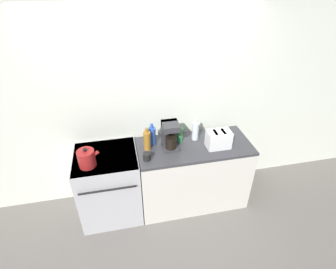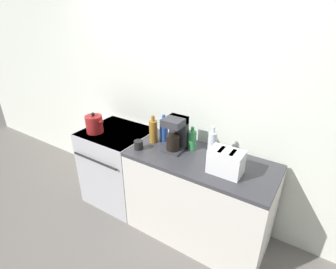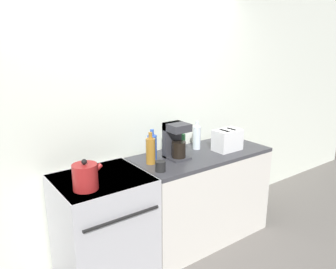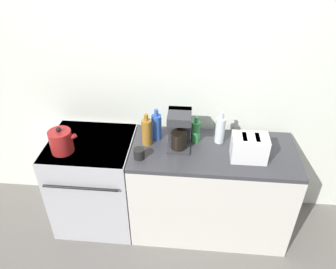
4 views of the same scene
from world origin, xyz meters
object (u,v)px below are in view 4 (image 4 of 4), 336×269
bottle_blue (157,127)px  cup_black (139,154)px  toaster (249,148)px  stove (96,181)px  coffee_maker (179,129)px  bottle_amber (147,132)px  bottle_clear (220,130)px  kettle (61,141)px  bottle_green (196,131)px

bottle_blue → cup_black: size_ratio=3.25×
toaster → bottle_blue: bottle_blue is taller
stove → coffee_maker: (0.78, 0.02, 0.63)m
stove → toaster: size_ratio=3.27×
coffee_maker → stove: bearing=-178.2°
stove → bottle_amber: size_ratio=3.17×
cup_black → stove: bearing=159.7°
stove → toaster: bearing=-4.2°
coffee_maker → bottle_clear: size_ratio=1.16×
bottle_clear → bottle_blue: bearing=179.9°
bottle_clear → cup_black: bearing=-156.1°
kettle → bottle_amber: bottle_amber is taller
stove → coffee_maker: size_ratio=2.74×
kettle → stove: bearing=37.6°
toaster → kettle: bearing=-178.5°
bottle_clear → bottle_amber: bearing=-172.2°
kettle → bottle_blue: 0.80m
toaster → coffee_maker: bearing=167.7°
cup_black → kettle: bearing=177.0°
stove → bottle_clear: bottle_clear is taller
bottle_blue → bottle_amber: 0.12m
bottle_clear → bottle_blue: bottle_clear is taller
kettle → bottle_clear: bottle_clear is taller
kettle → toaster: size_ratio=0.83×
stove → bottle_blue: size_ratio=3.21×
kettle → bottle_clear: bearing=11.1°
bottle_green → cup_black: bearing=-147.9°
coffee_maker → bottle_blue: size_ratio=1.17×
stove → bottle_blue: (0.58, 0.12, 0.57)m
kettle → bottle_amber: 0.71m
bottle_clear → cup_black: 0.72m
coffee_maker → bottle_blue: (-0.20, 0.09, -0.05)m
stove → cup_black: size_ratio=10.43×
bottle_blue → cup_black: (-0.11, -0.29, -0.08)m
toaster → bottle_blue: bearing=164.2°
kettle → bottle_green: (1.10, 0.25, 0.00)m
cup_black → bottle_green: bearing=32.1°
kettle → bottle_blue: bottle_blue is taller
stove → bottle_green: 1.07m
kettle → toaster: (1.52, 0.04, 0.01)m
toaster → bottle_clear: size_ratio=0.97×
bottle_clear → bottle_blue: 0.54m
bottle_clear → bottle_green: (-0.21, -0.01, -0.02)m
kettle → cup_black: bearing=-3.0°
coffee_maker → bottle_green: 0.18m
stove → bottle_clear: (1.12, 0.12, 0.57)m
coffee_maker → kettle: bearing=-170.4°
toaster → bottle_clear: (-0.22, 0.21, 0.01)m
coffee_maker → bottle_amber: 0.28m
kettle → coffee_maker: 0.98m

